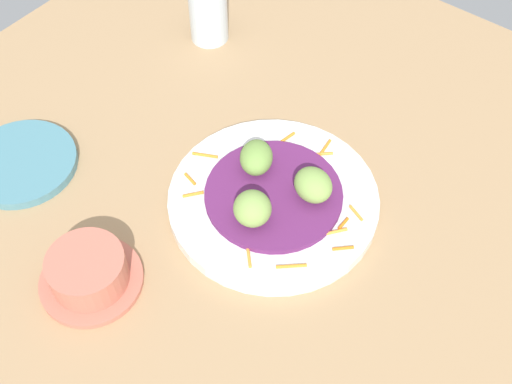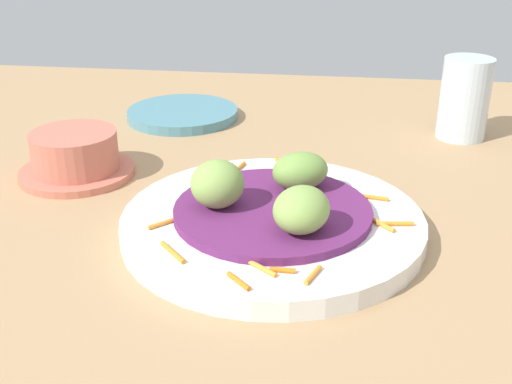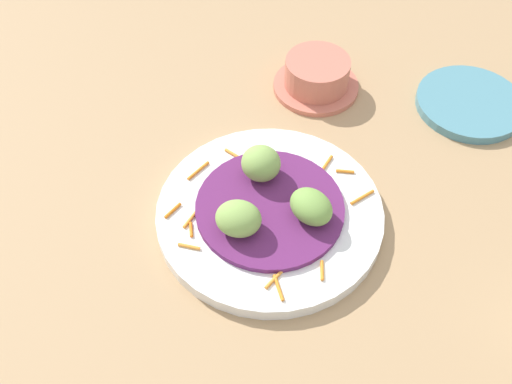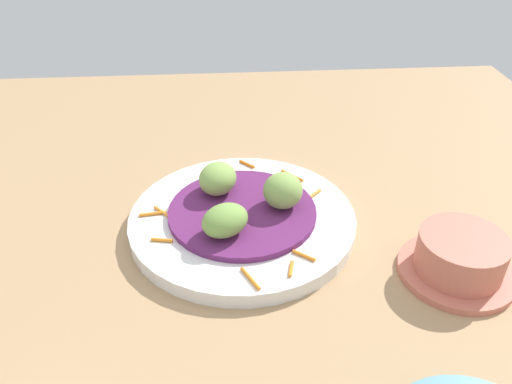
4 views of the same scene
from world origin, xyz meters
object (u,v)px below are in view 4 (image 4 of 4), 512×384
object	(u,v)px
guac_scoop_left	(218,179)
terracotta_bowl	(459,258)
main_plate	(242,220)
guac_scoop_right	(283,191)
guac_scoop_center	(225,220)

from	to	relation	value
guac_scoop_left	terracotta_bowl	bearing A→B (deg)	60.75
main_plate	terracotta_bowl	size ratio (longest dim) A/B	2.20
main_plate	guac_scoop_left	xyz separation A→B (cm)	(-4.09, -2.83, 3.64)
guac_scoop_right	terracotta_bowl	xyz separation A→B (cm)	(10.72, 17.93, -2.52)
guac_scoop_right	terracotta_bowl	world-z (taller)	guac_scoop_right
guac_scoop_left	guac_scoop_right	size ratio (longest dim) A/B	1.09
guac_scoop_left	guac_scoop_right	xyz separation A→B (cm)	(3.68, 7.78, 0.24)
guac_scoop_center	terracotta_bowl	bearing A→B (deg)	76.90
main_plate	guac_scoop_left	world-z (taller)	guac_scoop_left
guac_scoop_left	guac_scoop_center	world-z (taller)	guac_scoop_left
guac_scoop_left	guac_scoop_center	xyz separation A→B (cm)	(8.58, 0.70, -0.16)
guac_scoop_center	main_plate	bearing A→B (deg)	154.67
main_plate	guac_scoop_left	bearing A→B (deg)	-145.33
guac_scoop_center	terracotta_bowl	xyz separation A→B (cm)	(5.82, 25.01, -2.11)
guac_scoop_left	guac_scoop_right	world-z (taller)	guac_scoop_right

